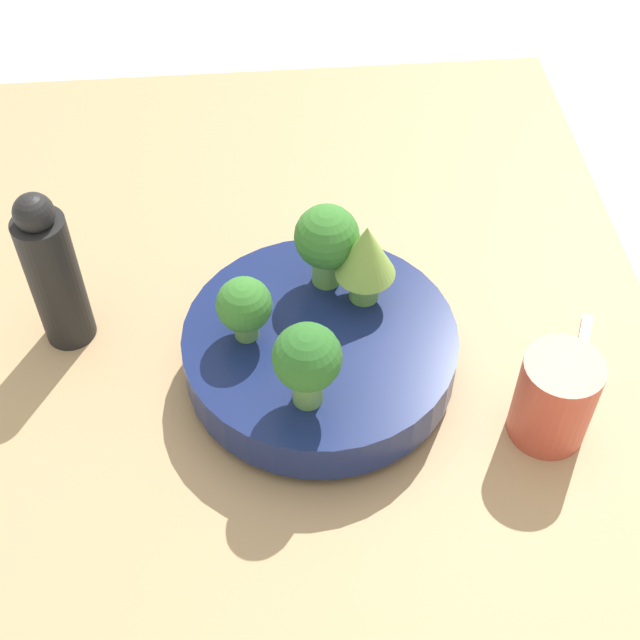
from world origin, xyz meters
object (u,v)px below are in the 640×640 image
object	(u,v)px
bowl	(320,351)
pepper_mill	(53,273)
fork	(577,379)
cup	(555,398)

from	to	relation	value
bowl	pepper_mill	world-z (taller)	pepper_mill
bowl	fork	xyz separation A→B (m)	(-0.03, -0.25, -0.03)
pepper_mill	fork	xyz separation A→B (m)	(-0.11, -0.50, -0.08)
bowl	fork	size ratio (longest dim) A/B	1.61
bowl	pepper_mill	xyz separation A→B (m)	(0.08, 0.25, 0.05)
bowl	cup	bearing A→B (deg)	-112.30
fork	pepper_mill	bearing A→B (deg)	77.92
cup	pepper_mill	xyz separation A→B (m)	(0.16, 0.45, 0.04)
cup	pepper_mill	size ratio (longest dim) A/B	0.52
fork	cup	bearing A→B (deg)	138.97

